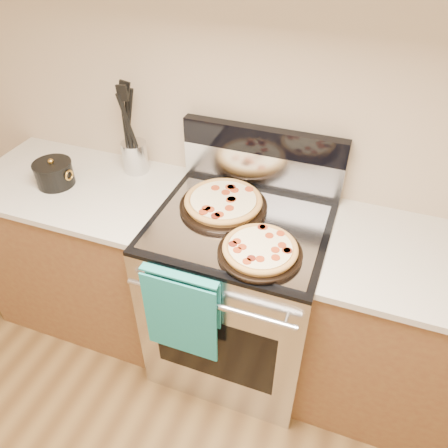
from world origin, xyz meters
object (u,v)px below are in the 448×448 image
(saucepan, at_px, (54,174))
(range_body, at_px, (238,296))
(utensil_crock, at_px, (135,157))
(pepperoni_pizza_front, at_px, (260,250))
(pepperoni_pizza_back, at_px, (223,203))

(saucepan, bearing_deg, range_body, 0.50)
(utensil_crock, distance_m, saucepan, 0.39)
(pepperoni_pizza_front, relative_size, utensil_crock, 2.11)
(utensil_crock, bearing_deg, pepperoni_pizza_front, -27.90)
(pepperoni_pizza_back, height_order, pepperoni_pizza_front, pepperoni_pizza_back)
(saucepan, bearing_deg, utensil_crock, 39.04)
(pepperoni_pizza_back, bearing_deg, saucepan, -174.68)
(range_body, height_order, saucepan, saucepan)
(range_body, relative_size, pepperoni_pizza_back, 2.32)
(utensil_crock, height_order, saucepan, utensil_crock)
(range_body, relative_size, saucepan, 5.07)
(pepperoni_pizza_back, relative_size, pepperoni_pizza_front, 1.17)
(pepperoni_pizza_front, bearing_deg, range_body, 128.96)
(pepperoni_pizza_front, bearing_deg, saucepan, 171.46)
(pepperoni_pizza_back, xyz_separation_m, utensil_crock, (-0.53, 0.17, 0.04))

